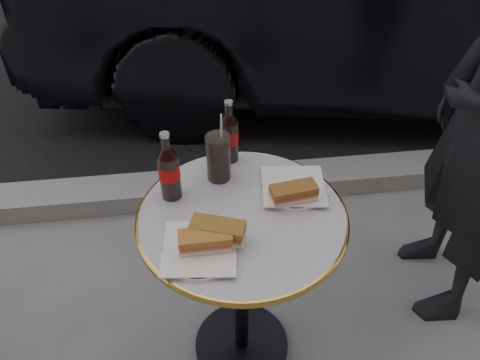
{
  "coord_description": "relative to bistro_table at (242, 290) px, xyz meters",
  "views": [
    {
      "loc": [
        -0.13,
        -0.96,
        1.69
      ],
      "look_at": [
        0.0,
        0.05,
        0.82
      ],
      "focal_mm": 35.0,
      "sensor_mm": 36.0,
      "label": 1
    }
  ],
  "objects": [
    {
      "name": "ground",
      "position": [
        0.0,
        0.0,
        -0.37
      ],
      "size": [
        80.0,
        80.0,
        0.0
      ],
      "primitive_type": "plane",
      "color": "slate",
      "rests_on": "ground"
    },
    {
      "name": "curb",
      "position": [
        0.0,
        0.9,
        -0.32
      ],
      "size": [
        40.0,
        0.2,
        0.12
      ],
      "primitive_type": "cube",
      "color": "gray",
      "rests_on": "ground"
    },
    {
      "name": "bistro_table",
      "position": [
        0.0,
        0.0,
        0.0
      ],
      "size": [
        0.62,
        0.62,
        0.73
      ],
      "primitive_type": null,
      "color": "#BAB2C4",
      "rests_on": "ground"
    },
    {
      "name": "plate_left",
      "position": [
        -0.13,
        -0.13,
        0.37
      ],
      "size": [
        0.26,
        0.26,
        0.01
      ],
      "primitive_type": "cylinder",
      "rotation": [
        0.0,
        0.0,
        -0.28
      ],
      "color": "white",
      "rests_on": "bistro_table"
    },
    {
      "name": "plate_right",
      "position": [
        0.17,
        0.09,
        0.37
      ],
      "size": [
        0.25,
        0.25,
        0.01
      ],
      "primitive_type": "cylinder",
      "rotation": [
        0.0,
        0.0,
        -0.29
      ],
      "color": "white",
      "rests_on": "bistro_table"
    },
    {
      "name": "sandwich_left_a",
      "position": [
        -0.11,
        -0.13,
        0.4
      ],
      "size": [
        0.14,
        0.07,
        0.05
      ],
      "primitive_type": "cube",
      "rotation": [
        0.0,
        0.0,
        0.01
      ],
      "color": "#B16C2D",
      "rests_on": "plate_left"
    },
    {
      "name": "sandwich_left_b",
      "position": [
        -0.08,
        -0.09,
        0.4
      ],
      "size": [
        0.16,
        0.11,
        0.05
      ],
      "primitive_type": "cube",
      "rotation": [
        0.0,
        0.0,
        -0.34
      ],
      "color": "olive",
      "rests_on": "plate_left"
    },
    {
      "name": "sandwich_right",
      "position": [
        0.16,
        0.03,
        0.4
      ],
      "size": [
        0.14,
        0.08,
        0.05
      ],
      "primitive_type": "cube",
      "rotation": [
        0.0,
        0.0,
        0.14
      ],
      "color": "brown",
      "rests_on": "plate_right"
    },
    {
      "name": "cola_bottle_left",
      "position": [
        -0.2,
        0.11,
        0.48
      ],
      "size": [
        0.07,
        0.07,
        0.23
      ],
      "primitive_type": null,
      "rotation": [
        0.0,
        0.0,
        0.04
      ],
      "color": "black",
      "rests_on": "bistro_table"
    },
    {
      "name": "cola_bottle_right",
      "position": [
        -0.01,
        0.26,
        0.48
      ],
      "size": [
        0.08,
        0.08,
        0.22
      ],
      "primitive_type": null,
      "rotation": [
        0.0,
        0.0,
        0.42
      ],
      "color": "black",
      "rests_on": "bistro_table"
    },
    {
      "name": "cola_glass",
      "position": [
        -0.05,
        0.17,
        0.45
      ],
      "size": [
        0.1,
        0.1,
        0.16
      ],
      "primitive_type": "cylinder",
      "rotation": [
        0.0,
        0.0,
        0.38
      ],
      "color": "black",
      "rests_on": "bistro_table"
    }
  ]
}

